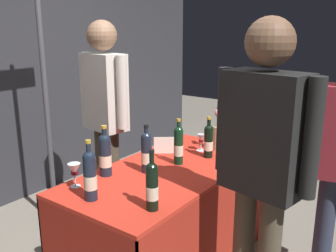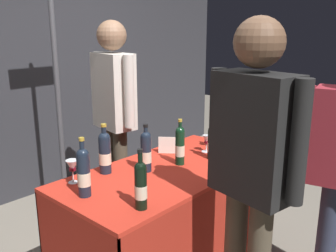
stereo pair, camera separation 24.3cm
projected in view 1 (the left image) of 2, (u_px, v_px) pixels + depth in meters
name	position (u px, v px, depth m)	size (l,w,h in m)	color
back_partition	(1.00, 75.00, 3.49)	(5.92, 0.12, 2.52)	#2D2D33
tasting_table	(168.00, 201.00, 2.57)	(1.53, 0.76, 0.77)	red
featured_wine_bottle	(90.00, 175.00, 2.03)	(0.07, 0.07, 0.34)	#192333
display_bottle_0	(152.00, 185.00, 1.92)	(0.07, 0.07, 0.33)	black
display_bottle_1	(147.00, 152.00, 2.42)	(0.07, 0.07, 0.32)	#192333
display_bottle_2	(208.00, 140.00, 2.71)	(0.07, 0.07, 0.30)	black
display_bottle_3	(179.00, 145.00, 2.57)	(0.07, 0.07, 0.32)	black
display_bottle_4	(105.00, 154.00, 2.37)	(0.08, 0.08, 0.33)	#192333
wine_glass_near_vendor	(201.00, 139.00, 2.86)	(0.07, 0.07, 0.13)	silver
wine_glass_mid	(74.00, 170.00, 2.20)	(0.08, 0.08, 0.15)	silver
flower_vase	(218.00, 133.00, 2.87)	(0.08, 0.08, 0.39)	tan
brochure_stand	(165.00, 145.00, 2.81)	(0.17, 0.01, 0.13)	silver
vendor_presenter	(105.00, 108.00, 3.06)	(0.27, 0.55, 1.75)	#4C4233
taster_foreground_right	(262.00, 157.00, 1.89)	(0.28, 0.57, 1.75)	#4C4233
booth_signpost	(43.00, 71.00, 2.97)	(0.47, 0.04, 2.26)	#47474C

